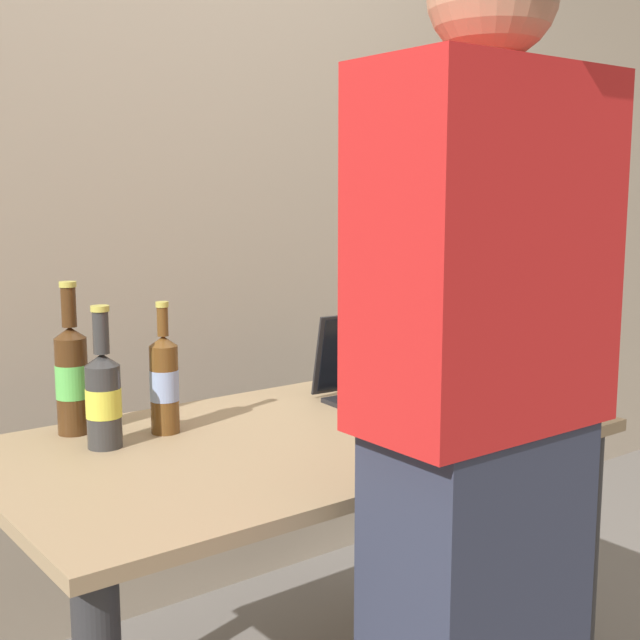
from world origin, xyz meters
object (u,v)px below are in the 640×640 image
at_px(laptop, 389,380).
at_px(beer_bottle_brown, 103,396).
at_px(beer_bottle_dark, 164,382).
at_px(beer_bottle_amber, 72,376).
at_px(person_figure, 480,444).

distance_m(laptop, beer_bottle_brown, 0.77).
xyz_separation_m(beer_bottle_dark, beer_bottle_amber, (-0.17, 0.12, 0.02)).
height_order(laptop, beer_bottle_dark, beer_bottle_dark).
relative_size(beer_bottle_amber, person_figure, 0.20).
bearing_deg(beer_bottle_brown, beer_bottle_dark, 7.64).
xyz_separation_m(laptop, beer_bottle_brown, (-0.76, 0.05, 0.06)).
height_order(beer_bottle_dark, beer_bottle_amber, beer_bottle_amber).
distance_m(laptop, beer_bottle_dark, 0.62).
height_order(laptop, person_figure, person_figure).
bearing_deg(beer_bottle_dark, beer_bottle_amber, 144.05).
distance_m(beer_bottle_amber, person_figure, 0.94).
bearing_deg(beer_bottle_dark, person_figure, -75.03).
bearing_deg(beer_bottle_amber, laptop, -14.09).
relative_size(laptop, beer_bottle_dark, 1.22).
bearing_deg(beer_bottle_amber, beer_bottle_brown, -84.76).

